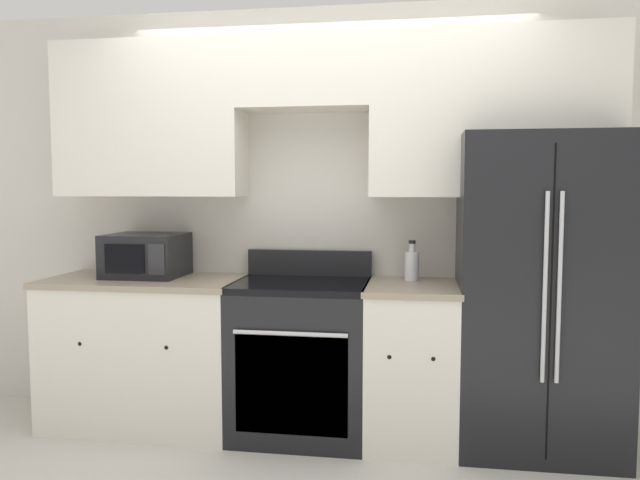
# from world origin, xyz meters

# --- Properties ---
(ground_plane) EXTENTS (12.00, 12.00, 0.00)m
(ground_plane) POSITION_xyz_m (0.00, 0.00, 0.00)
(ground_plane) COLOR beige
(wall_back) EXTENTS (8.00, 0.39, 2.60)m
(wall_back) POSITION_xyz_m (0.01, 0.58, 1.57)
(wall_back) COLOR beige
(wall_back) RESTS_ON ground_plane
(lower_cabinets_left) EXTENTS (1.20, 0.64, 0.92)m
(lower_cabinets_left) POSITION_xyz_m (-1.10, 0.31, 0.46)
(lower_cabinets_left) COLOR silver
(lower_cabinets_left) RESTS_ON ground_plane
(lower_cabinets_right) EXTENTS (0.54, 0.64, 0.92)m
(lower_cabinets_right) POSITION_xyz_m (0.54, 0.31, 0.46)
(lower_cabinets_right) COLOR silver
(lower_cabinets_right) RESTS_ON ground_plane
(oven_range) EXTENTS (0.79, 0.65, 1.08)m
(oven_range) POSITION_xyz_m (-0.11, 0.31, 0.47)
(oven_range) COLOR black
(oven_range) RESTS_ON ground_plane
(refrigerator) EXTENTS (0.89, 0.81, 1.77)m
(refrigerator) POSITION_xyz_m (1.24, 0.39, 0.89)
(refrigerator) COLOR black
(refrigerator) RESTS_ON ground_plane
(microwave) EXTENTS (0.46, 0.42, 0.27)m
(microwave) POSITION_xyz_m (-1.12, 0.39, 1.06)
(microwave) COLOR black
(microwave) RESTS_ON lower_cabinets_left
(bottle) EXTENTS (0.09, 0.09, 0.24)m
(bottle) POSITION_xyz_m (0.53, 0.48, 1.02)
(bottle) COLOR silver
(bottle) RESTS_ON lower_cabinets_right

